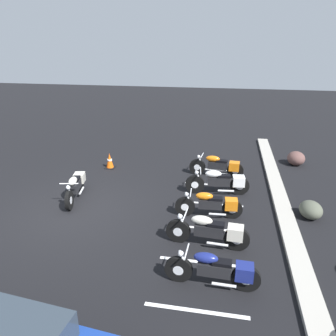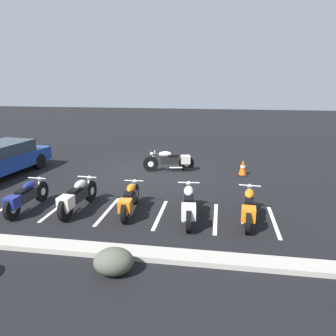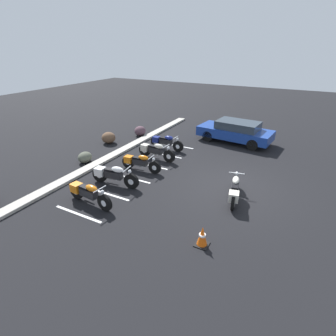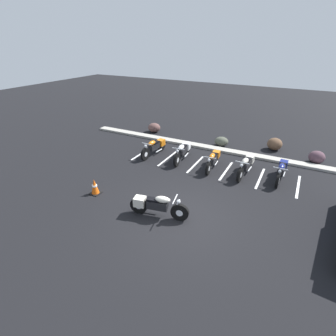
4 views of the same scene
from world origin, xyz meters
name	(u,v)px [view 3 (image 3 of 4)]	position (x,y,z in m)	size (l,w,h in m)	color
ground	(231,189)	(0.00, 0.00, 0.00)	(60.00, 60.00, 0.00)	black
motorcycle_cream_featured	(235,190)	(-0.82, -0.32, 0.44)	(2.10, 0.75, 0.83)	black
parked_bike_0	(88,193)	(-3.58, 4.37, 0.44)	(0.60, 2.13, 0.84)	black
parked_bike_1	(113,175)	(-2.00, 4.49, 0.46)	(0.64, 2.20, 0.87)	black
parked_bike_2	(139,162)	(-0.32, 4.30, 0.42)	(0.57, 2.03, 0.80)	black
parked_bike_3	(155,150)	(1.22, 4.37, 0.45)	(0.61, 2.17, 0.85)	black
parked_bike_4	(165,142)	(2.70, 4.57, 0.43)	(0.58, 2.07, 0.81)	black
car_blue	(235,131)	(5.74, 1.42, 0.68)	(2.24, 4.47, 1.29)	black
concrete_curb	(107,158)	(0.00, 6.49, 0.06)	(18.00, 0.50, 0.12)	#A8A399
landscape_rock_0	(140,131)	(4.08, 7.17, 0.31)	(0.71, 0.75, 0.62)	#523943
landscape_rock_1	(85,157)	(-0.81, 7.22, 0.27)	(0.78, 0.65, 0.53)	#4E5144
landscape_rock_2	(109,138)	(1.98, 8.03, 0.33)	(0.80, 0.81, 0.67)	brown
traffic_cone	(202,237)	(-3.71, -0.16, 0.30)	(0.40, 0.40, 0.65)	black
stall_line_0	(78,214)	(-4.29, 4.22, 0.00)	(0.10, 2.10, 0.00)	white
stall_line_1	(107,194)	(-2.73, 4.22, 0.00)	(0.10, 2.10, 0.00)	white
stall_line_2	(130,178)	(-1.18, 4.22, 0.00)	(0.10, 2.10, 0.00)	white
stall_line_3	(149,165)	(0.37, 4.22, 0.00)	(0.10, 2.10, 0.00)	white
stall_line_4	(164,155)	(1.93, 4.22, 0.00)	(0.10, 2.10, 0.00)	white
stall_line_5	(177,146)	(3.48, 4.22, 0.00)	(0.10, 2.10, 0.00)	white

